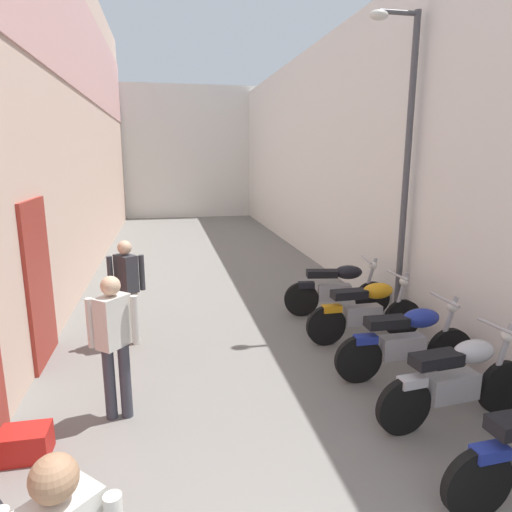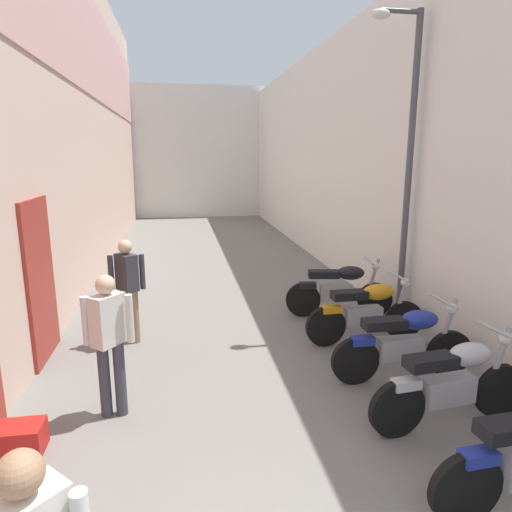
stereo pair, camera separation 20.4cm
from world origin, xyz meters
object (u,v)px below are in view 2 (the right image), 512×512
object	(u,v)px
motorcycle_sixth	(340,289)
plastic_crate	(19,439)
motorcycle_fourth	(405,342)
pedestrian_mid_alley	(109,335)
pedestrian_further_down	(127,284)
motorcycle_fifth	(367,311)
motorcycle_third	(453,382)
street_lamp	(405,153)

from	to	relation	value
motorcycle_sixth	plastic_crate	distance (m)	5.24
motorcycle_fourth	motorcycle_sixth	distance (m)	2.31
plastic_crate	pedestrian_mid_alley	bearing A→B (deg)	32.93
pedestrian_further_down	motorcycle_fourth	bearing A→B (deg)	-26.73
motorcycle_fifth	pedestrian_further_down	bearing A→B (deg)	170.45
motorcycle_third	motorcycle_fifth	xyz separation A→B (m)	(0.00, 2.18, 0.00)
motorcycle_sixth	pedestrian_mid_alley	distance (m)	4.30
motorcycle_third	pedestrian_further_down	bearing A→B (deg)	141.53
motorcycle_fourth	plastic_crate	xyz separation A→B (m)	(-4.25, -0.73, -0.36)
motorcycle_third	motorcycle_fifth	world-z (taller)	same
street_lamp	motorcycle_third	bearing A→B (deg)	-104.56
motorcycle_sixth	pedestrian_further_down	xyz separation A→B (m)	(-3.48, -0.56, 0.42)
motorcycle_fifth	pedestrian_mid_alley	size ratio (longest dim) A/B	1.18
motorcycle_fourth	pedestrian_mid_alley	world-z (taller)	pedestrian_mid_alley
motorcycle_fourth	motorcycle_sixth	world-z (taller)	same
motorcycle_fifth	motorcycle_sixth	xyz separation A→B (m)	(-0.00, 1.14, 0.00)
pedestrian_further_down	street_lamp	xyz separation A→B (m)	(4.18, -0.06, 1.87)
motorcycle_third	motorcycle_sixth	world-z (taller)	same
motorcycle_fifth	street_lamp	distance (m)	2.45
motorcycle_fifth	motorcycle_third	bearing A→B (deg)	-90.00
pedestrian_further_down	plastic_crate	world-z (taller)	pedestrian_further_down
motorcycle_third	motorcycle_fourth	world-z (taller)	same
motorcycle_sixth	plastic_crate	world-z (taller)	motorcycle_sixth
motorcycle_fifth	pedestrian_mid_alley	world-z (taller)	pedestrian_mid_alley
plastic_crate	motorcycle_third	bearing A→B (deg)	-3.85
motorcycle_third	plastic_crate	distance (m)	4.28
motorcycle_fourth	pedestrian_mid_alley	size ratio (longest dim) A/B	1.18
pedestrian_mid_alley	motorcycle_fourth	bearing A→B (deg)	3.49
motorcycle_fifth	plastic_crate	size ratio (longest dim) A/B	4.21
motorcycle_fourth	motorcycle_sixth	bearing A→B (deg)	90.00
motorcycle_third	motorcycle_sixth	xyz separation A→B (m)	(-0.00, 3.32, 0.00)
motorcycle_fifth	street_lamp	world-z (taller)	street_lamp
motorcycle_third	street_lamp	world-z (taller)	street_lamp
motorcycle_fourth	motorcycle_fifth	distance (m)	1.17
pedestrian_further_down	motorcycle_third	bearing A→B (deg)	-38.47
plastic_crate	street_lamp	distance (m)	6.12
pedestrian_mid_alley	motorcycle_third	bearing A→B (deg)	-13.04
pedestrian_further_down	street_lamp	distance (m)	4.58
motorcycle_fourth	motorcycle_fifth	bearing A→B (deg)	90.00
motorcycle_third	pedestrian_further_down	xyz separation A→B (m)	(-3.48, 2.76, 0.42)
motorcycle_third	pedestrian_mid_alley	bearing A→B (deg)	166.96
pedestrian_further_down	pedestrian_mid_alley	bearing A→B (deg)	-89.44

